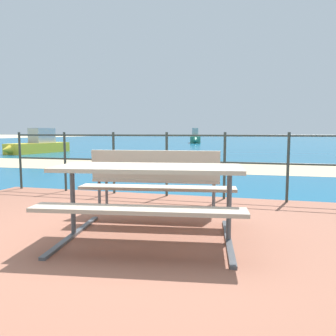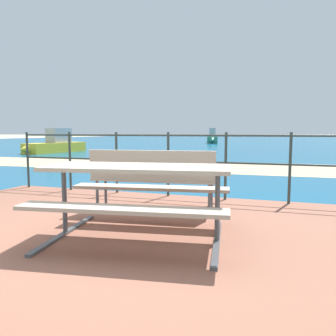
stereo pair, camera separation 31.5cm
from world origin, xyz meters
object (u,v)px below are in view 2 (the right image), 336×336
picnic_table (138,183)px  boat_mid (55,145)px  park_bench (153,174)px  boat_near (212,138)px

picnic_table → boat_mid: boat_mid is taller
picnic_table → park_bench: size_ratio=1.16×
boat_near → boat_mid: (-5.30, -19.07, -0.04)m
park_bench → boat_mid: 15.80m
park_bench → boat_mid: boat_mid is taller
picnic_table → boat_mid: bearing=121.3°
park_bench → boat_near: (-5.17, 30.90, -0.10)m
boat_mid → boat_near: bearing=172.9°
picnic_table → park_bench: (-0.27, 1.12, -0.05)m
picnic_table → boat_mid: 16.82m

